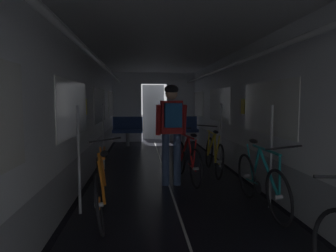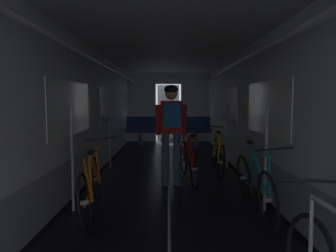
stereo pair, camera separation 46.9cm
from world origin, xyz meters
name	(u,v)px [view 1 (the left image)]	position (x,y,z in m)	size (l,w,h in m)	color
train_car_shell	(168,87)	(0.00, 3.60, 1.70)	(3.14, 12.34, 2.57)	black
bench_seat_far_left	(128,128)	(-0.90, 8.07, 0.57)	(0.98, 0.51, 0.95)	gray
bench_seat_far_right	(183,128)	(0.90, 8.07, 0.57)	(0.98, 0.51, 0.95)	gray
bicycle_orange	(100,188)	(-0.99, 1.94, 0.38)	(0.44, 1.69, 0.95)	black
bicycle_yellow	(214,154)	(0.98, 4.12, 0.38)	(0.44, 1.69, 0.95)	black
bicycle_teal	(261,182)	(1.11, 2.04, 0.38)	(0.44, 1.69, 0.95)	black
person_cyclist_aisle	(172,124)	(0.04, 3.32, 1.07)	(0.54, 0.40, 1.73)	#384C75
bicycle_red_in_aisle	(187,160)	(0.36, 3.59, 0.38)	(0.44, 1.68, 0.93)	black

